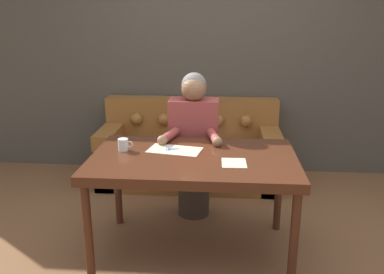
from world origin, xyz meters
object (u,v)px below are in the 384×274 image
(dining_table, at_px, (194,166))
(mug, at_px, (123,145))
(couch, at_px, (190,152))
(scissors, at_px, (175,149))
(person, at_px, (194,145))

(dining_table, height_order, mug, mug)
(couch, bearing_deg, scissors, -90.37)
(dining_table, relative_size, scissors, 6.39)
(person, distance_m, mug, 0.73)
(scissors, bearing_deg, mug, -172.63)
(scissors, relative_size, mug, 2.04)
(dining_table, relative_size, mug, 13.05)
(scissors, height_order, mug, mug)
(couch, height_order, person, person)
(dining_table, height_order, scissors, scissors)
(dining_table, xyz_separation_m, mug, (-0.53, 0.08, 0.12))
(dining_table, relative_size, couch, 0.79)
(scissors, bearing_deg, person, 77.46)
(couch, distance_m, person, 0.86)
(dining_table, relative_size, person, 1.15)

